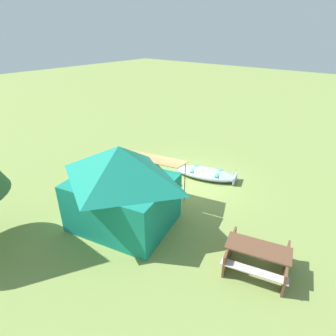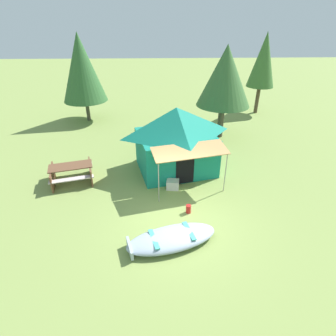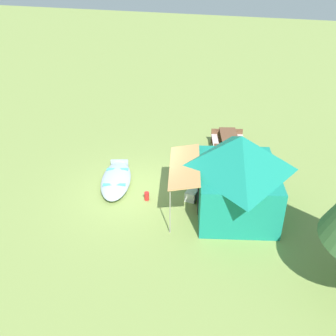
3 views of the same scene
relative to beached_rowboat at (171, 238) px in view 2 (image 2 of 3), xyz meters
name	(u,v)px [view 2 (image 2 of 3)]	position (x,y,z in m)	size (l,w,h in m)	color
ground_plane	(181,221)	(0.37, 1.03, -0.20)	(80.00, 80.00, 0.00)	olive
beached_rowboat	(171,238)	(0.00, 0.00, 0.00)	(3.01, 1.86, 0.38)	#9CABBD
canvas_cabin_tent	(176,139)	(0.42, 4.60, 1.29)	(3.94, 4.26, 2.86)	#16816C
picnic_table	(71,172)	(-3.95, 3.72, 0.27)	(2.02, 1.82, 0.75)	brown
cooler_box	(173,184)	(0.20, 3.03, -0.01)	(0.49, 0.38, 0.38)	silver
fuel_can	(188,209)	(0.67, 1.47, -0.04)	(0.18, 0.18, 0.31)	red
pine_tree_back_left	(82,68)	(-4.91, 11.43, 3.11)	(2.73, 2.73, 5.31)	#434434
pine_tree_back_right	(225,76)	(3.18, 8.36, 3.14)	(2.87, 2.87, 4.89)	#4A4436
pine_tree_far_center	(263,60)	(6.64, 12.60, 3.33)	(1.82, 1.82, 5.26)	#4E3F2D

